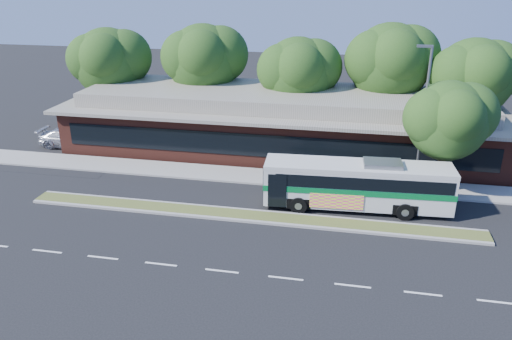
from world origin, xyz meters
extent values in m
plane|color=black|center=(0.00, 0.00, 0.00)|extent=(120.00, 120.00, 0.00)
cube|color=#515725|center=(0.00, 0.60, 0.07)|extent=(26.00, 1.10, 0.15)
cube|color=gray|center=(0.00, 6.40, 0.06)|extent=(44.00, 2.60, 0.12)
cube|color=black|center=(-18.00, 10.00, 0.01)|extent=(14.00, 12.00, 0.01)
cube|color=#56251B|center=(0.00, 13.00, 1.60)|extent=(32.00, 10.00, 3.20)
cube|color=gray|center=(0.00, 13.00, 3.32)|extent=(33.20, 11.20, 0.24)
cube|color=gray|center=(0.00, 13.00, 3.95)|extent=(30.00, 8.00, 1.00)
cube|color=black|center=(0.00, 7.97, 1.70)|extent=(30.00, 0.06, 1.60)
cylinder|color=slate|center=(9.60, 6.00, 4.50)|extent=(0.16, 0.16, 9.00)
cube|color=slate|center=(9.20, 6.00, 9.00)|extent=(0.90, 0.18, 0.14)
cylinder|color=black|center=(-15.00, 15.00, 1.99)|extent=(0.44, 0.44, 3.99)
sphere|color=#163712|center=(-15.00, 15.00, 5.73)|extent=(5.80, 5.80, 5.80)
sphere|color=#163712|center=(-13.70, 15.43, 6.19)|extent=(4.52, 4.52, 4.52)
cylinder|color=black|center=(-7.00, 16.00, 2.10)|extent=(0.44, 0.44, 4.20)
sphere|color=#163712|center=(-7.00, 16.00, 6.00)|extent=(6.00, 6.00, 6.00)
sphere|color=#163712|center=(-5.65, 16.45, 6.48)|extent=(4.68, 4.68, 4.68)
cylinder|color=black|center=(1.00, 15.00, 1.89)|extent=(0.44, 0.44, 3.78)
sphere|color=#163712|center=(1.00, 15.00, 5.46)|extent=(5.60, 5.60, 5.60)
sphere|color=#163712|center=(2.26, 15.42, 5.91)|extent=(4.37, 4.37, 4.37)
cylinder|color=black|center=(8.00, 16.00, 2.21)|extent=(0.44, 0.44, 4.41)
sphere|color=#163712|center=(8.00, 16.00, 6.27)|extent=(6.20, 6.20, 6.20)
sphere|color=#163712|center=(9.39, 16.46, 6.77)|extent=(4.84, 4.84, 4.84)
cylinder|color=black|center=(14.00, 15.00, 1.93)|extent=(0.44, 0.44, 3.86)
sphere|color=#163712|center=(14.00, 15.00, 5.60)|extent=(5.80, 5.80, 5.80)
sphere|color=#163712|center=(15.30, 15.43, 6.07)|extent=(4.52, 4.52, 4.52)
cube|color=beige|center=(6.00, 2.93, 1.52)|extent=(10.73, 2.84, 2.44)
cube|color=black|center=(6.27, 2.94, 2.01)|extent=(9.88, 2.84, 0.73)
cube|color=beige|center=(6.00, 2.93, 2.64)|extent=(10.75, 2.86, 0.23)
cube|color=#04632A|center=(6.00, 2.93, 1.45)|extent=(10.78, 2.90, 0.34)
cube|color=black|center=(0.68, 2.63, 1.82)|extent=(0.16, 1.99, 1.51)
cube|color=black|center=(11.32, 3.22, 2.10)|extent=(0.16, 1.85, 0.98)
cube|color=#F4477C|center=(4.92, 1.71, 0.89)|extent=(3.01, 0.21, 0.88)
cube|color=slate|center=(7.33, 3.00, 2.87)|extent=(2.20, 1.53, 0.27)
cylinder|color=black|center=(2.79, 1.64, 0.49)|extent=(0.99, 0.37, 0.97)
cylinder|color=black|center=(2.67, 3.86, 0.49)|extent=(0.99, 0.37, 0.97)
cylinder|color=black|center=(8.71, 1.97, 0.49)|extent=(0.99, 0.37, 0.97)
cylinder|color=black|center=(8.59, 4.19, 0.49)|extent=(0.99, 0.37, 0.97)
imported|color=#B8B9BF|center=(-16.06, 9.58, 0.73)|extent=(5.08, 2.18, 1.46)
cylinder|color=black|center=(11.00, 6.00, 1.65)|extent=(0.44, 0.44, 3.31)
sphere|color=#163712|center=(11.00, 6.00, 4.73)|extent=(4.75, 4.75, 4.75)
sphere|color=#163712|center=(12.07, 6.35, 5.11)|extent=(3.70, 3.70, 3.70)
camera|label=1|loc=(5.39, -24.06, 13.07)|focal=35.00mm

